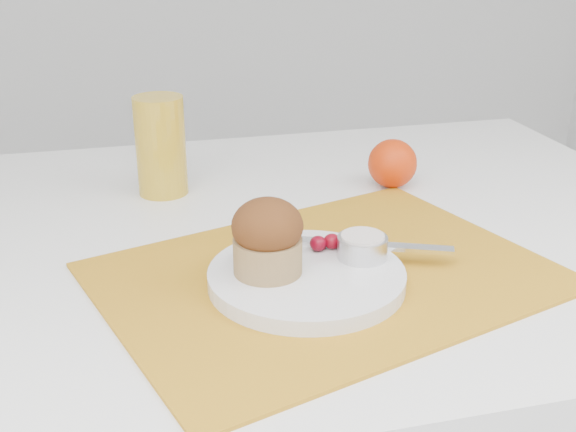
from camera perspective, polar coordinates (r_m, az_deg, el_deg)
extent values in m
cube|color=#C1821A|center=(0.79, 3.06, -4.71)|extent=(0.55, 0.47, 0.00)
cylinder|color=silver|center=(0.76, 1.47, -4.86)|extent=(0.24, 0.24, 0.02)
cylinder|color=silver|center=(0.79, 5.89, -2.46)|extent=(0.06, 0.06, 0.02)
cylinder|color=silver|center=(0.78, 5.93, -1.69)|extent=(0.06, 0.06, 0.01)
ellipsoid|color=#4F020E|center=(0.80, 2.39, -2.18)|extent=(0.02, 0.02, 0.02)
ellipsoid|color=#54020C|center=(0.81, 3.49, -2.00)|extent=(0.02, 0.02, 0.02)
cube|color=white|center=(0.81, 6.33, -2.30)|extent=(0.18, 0.09, 0.00)
sphere|color=red|center=(1.05, 8.25, 4.13)|extent=(0.07, 0.07, 0.07)
cylinder|color=gold|center=(1.02, -10.02, 5.48)|extent=(0.08, 0.08, 0.14)
cylinder|color=#A5824F|center=(0.75, -1.61, -3.12)|extent=(0.07, 0.07, 0.04)
ellipsoid|color=#361909|center=(0.73, -1.64, -0.80)|extent=(0.07, 0.07, 0.06)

